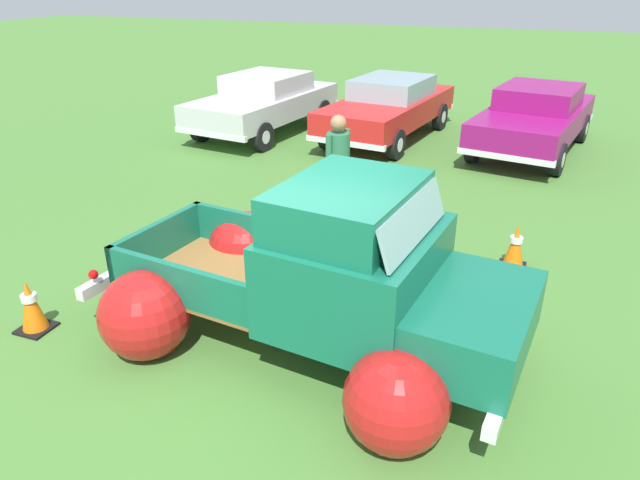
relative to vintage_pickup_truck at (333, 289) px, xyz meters
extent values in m
plane|color=#477A33|center=(-0.38, 0.05, -0.76)|extent=(80.00, 80.00, 0.00)
cylinder|color=black|center=(1.17, 0.72, -0.38)|extent=(0.78, 0.32, 0.76)
cylinder|color=silver|center=(1.17, 0.72, -0.38)|extent=(0.37, 0.28, 0.34)
cylinder|color=black|center=(0.94, -1.00, -0.38)|extent=(0.78, 0.32, 0.76)
cylinder|color=silver|center=(0.94, -1.00, -0.38)|extent=(0.37, 0.28, 0.34)
cylinder|color=black|center=(-1.61, 1.09, -0.38)|extent=(0.78, 0.32, 0.76)
cylinder|color=silver|center=(-1.61, 1.09, -0.38)|extent=(0.37, 0.28, 0.34)
cylinder|color=black|center=(-1.84, -0.63, -0.38)|extent=(0.78, 0.32, 0.76)
cylinder|color=silver|center=(-1.84, -0.63, -0.38)|extent=(0.37, 0.28, 0.34)
sphere|color=red|center=(-1.60, 1.14, -0.32)|extent=(1.08, 1.08, 0.96)
sphere|color=red|center=(-1.84, -0.68, -0.32)|extent=(1.08, 1.08, 0.96)
cube|color=olive|center=(-1.33, 0.18, -0.22)|extent=(2.23, 1.80, 0.04)
cube|color=#14664C|center=(-1.23, 0.90, 0.01)|extent=(2.04, 0.35, 0.50)
cube|color=#14664C|center=(-1.42, -0.55, 0.01)|extent=(2.04, 0.35, 0.50)
cube|color=#14664C|center=(-0.35, 0.05, 0.01)|extent=(0.28, 1.54, 0.50)
cube|color=#14664C|center=(-2.30, 0.31, 0.01)|extent=(0.28, 1.54, 0.50)
cube|color=#14664C|center=(0.26, -0.03, 0.24)|extent=(1.66, 1.88, 0.95)
cube|color=#14664C|center=(0.16, -0.02, 0.94)|extent=(1.34, 1.68, 0.45)
cube|color=#8CADB7|center=(0.80, -0.11, 0.92)|extent=(0.34, 1.47, 0.38)
cube|color=#14664C|center=(1.30, -0.17, 0.04)|extent=(1.45, 1.77, 0.55)
sphere|color=red|center=(1.17, 0.75, -0.34)|extent=(1.03, 1.03, 0.92)
sphere|color=red|center=(0.93, -1.03, -0.34)|extent=(1.03, 1.03, 0.92)
cube|color=silver|center=(-2.61, 0.35, -0.30)|extent=(0.38, 1.98, 0.14)
cube|color=silver|center=(1.84, -0.24, -0.30)|extent=(0.38, 1.98, 0.14)
sphere|color=red|center=(-2.46, 1.12, -0.12)|extent=(0.12, 0.12, 0.11)
sphere|color=red|center=(-2.67, -0.44, -0.12)|extent=(0.12, 0.12, 0.11)
cylinder|color=black|center=(-3.97, 6.56, -0.43)|extent=(0.29, 0.68, 0.66)
cylinder|color=silver|center=(-3.97, 6.56, -0.43)|extent=(0.25, 0.32, 0.30)
cylinder|color=black|center=(-5.71, 6.82, -0.43)|extent=(0.29, 0.68, 0.66)
cylinder|color=silver|center=(-5.71, 6.82, -0.43)|extent=(0.25, 0.32, 0.30)
cylinder|color=black|center=(-3.57, 9.31, -0.43)|extent=(0.29, 0.68, 0.66)
cylinder|color=silver|center=(-3.57, 9.31, -0.43)|extent=(0.25, 0.32, 0.30)
cylinder|color=black|center=(-5.31, 9.56, -0.43)|extent=(0.29, 0.68, 0.66)
cylinder|color=silver|center=(-5.31, 9.56, -0.43)|extent=(0.25, 0.32, 0.30)
cube|color=silver|center=(-4.64, 8.06, -0.05)|extent=(2.49, 4.56, 0.55)
cube|color=silver|center=(-4.62, 8.23, 0.45)|extent=(1.88, 2.04, 0.45)
cube|color=silver|center=(-4.33, 10.17, -0.31)|extent=(1.93, 0.38, 0.12)
cube|color=silver|center=(-4.95, 5.96, -0.31)|extent=(1.93, 0.38, 0.12)
cylinder|color=black|center=(-1.02, 6.99, -0.43)|extent=(0.30, 0.68, 0.66)
cylinder|color=silver|center=(-1.02, 6.99, -0.43)|extent=(0.25, 0.33, 0.30)
cylinder|color=black|center=(-2.65, 7.24, -0.43)|extent=(0.30, 0.68, 0.66)
cylinder|color=silver|center=(-2.65, 7.24, -0.43)|extent=(0.25, 0.33, 0.30)
cylinder|color=black|center=(-0.58, 9.92, -0.43)|extent=(0.30, 0.68, 0.66)
cylinder|color=silver|center=(-0.58, 9.92, -0.43)|extent=(0.25, 0.33, 0.30)
cylinder|color=black|center=(-2.21, 10.17, -0.43)|extent=(0.30, 0.68, 0.66)
cylinder|color=silver|center=(-2.21, 10.17, -0.43)|extent=(0.25, 0.33, 0.30)
cube|color=red|center=(-1.61, 8.58, -0.05)|extent=(2.44, 4.84, 0.55)
cube|color=#8CADB7|center=(-1.58, 8.76, 0.45)|extent=(1.80, 2.15, 0.45)
cube|color=silver|center=(-1.27, 10.83, -0.31)|extent=(1.82, 0.37, 0.12)
cube|color=silver|center=(-1.95, 6.33, -0.31)|extent=(1.82, 0.37, 0.12)
cylinder|color=black|center=(2.24, 7.06, -0.43)|extent=(0.32, 0.69, 0.66)
cylinder|color=silver|center=(2.24, 7.06, -0.43)|extent=(0.26, 0.33, 0.30)
cylinder|color=black|center=(0.57, 7.38, -0.43)|extent=(0.32, 0.69, 0.66)
cylinder|color=silver|center=(0.57, 7.38, -0.43)|extent=(0.26, 0.33, 0.30)
cylinder|color=black|center=(2.79, 9.91, -0.43)|extent=(0.32, 0.69, 0.66)
cylinder|color=silver|center=(2.79, 9.91, -0.43)|extent=(0.26, 0.33, 0.30)
cylinder|color=black|center=(1.12, 10.23, -0.43)|extent=(0.32, 0.69, 0.66)
cylinder|color=silver|center=(1.12, 10.23, -0.43)|extent=(0.26, 0.33, 0.30)
cube|color=#8C1466|center=(1.68, 8.64, -0.05)|extent=(2.64, 4.79, 0.55)
cube|color=#8C1466|center=(1.71, 8.82, 0.45)|extent=(1.91, 2.16, 0.45)
cube|color=silver|center=(2.10, 10.83, -0.31)|extent=(1.86, 0.45, 0.12)
cube|color=silver|center=(1.26, 6.46, -0.31)|extent=(1.86, 0.45, 0.12)
cylinder|color=navy|center=(-0.97, 3.14, -0.32)|extent=(0.19, 0.19, 0.88)
cylinder|color=navy|center=(-1.02, 2.98, -0.32)|extent=(0.19, 0.19, 0.88)
cylinder|color=#2D724C|center=(-1.00, 3.06, 0.45)|extent=(0.43, 0.43, 0.66)
cylinder|color=#2D724C|center=(-0.92, 3.27, 0.49)|extent=(0.11, 0.11, 0.63)
cylinder|color=#2D724C|center=(-1.07, 2.85, 0.49)|extent=(0.11, 0.11, 0.63)
sphere|color=#A87A56|center=(-1.00, 3.06, 0.93)|extent=(0.30, 0.30, 0.24)
cube|color=black|center=(1.69, 2.67, -0.74)|extent=(0.36, 0.36, 0.03)
cone|color=orange|center=(1.69, 2.67, -0.43)|extent=(0.28, 0.28, 0.60)
cylinder|color=white|center=(1.69, 2.67, -0.34)|extent=(0.17, 0.17, 0.08)
cube|color=black|center=(-3.29, -0.81, -0.74)|extent=(0.36, 0.36, 0.03)
cone|color=orange|center=(-3.29, -0.81, -0.43)|extent=(0.28, 0.28, 0.60)
cylinder|color=white|center=(-3.29, -0.81, -0.34)|extent=(0.17, 0.17, 0.08)
camera|label=1|loc=(1.66, -4.81, 2.95)|focal=32.21mm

